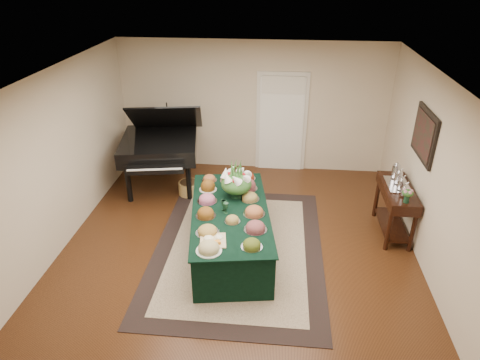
# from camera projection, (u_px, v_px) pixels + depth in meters

# --- Properties ---
(ground) EXTENTS (6.00, 6.00, 0.00)m
(ground) POSITION_uv_depth(u_px,v_px,m) (238.00, 247.00, 6.79)
(ground) COLOR black
(ground) RESTS_ON ground
(area_rug) EXTENTS (2.61, 3.66, 0.01)m
(area_rug) POSITION_uv_depth(u_px,v_px,m) (238.00, 249.00, 6.74)
(area_rug) COLOR black
(area_rug) RESTS_ON ground
(kitchen_doorway) EXTENTS (1.05, 0.07, 2.10)m
(kitchen_doorway) POSITION_uv_depth(u_px,v_px,m) (281.00, 124.00, 8.88)
(kitchen_doorway) COLOR silver
(kitchen_doorway) RESTS_ON ground
(buffet_table) EXTENTS (1.50, 2.57, 0.72)m
(buffet_table) POSITION_uv_depth(u_px,v_px,m) (230.00, 230.00, 6.57)
(buffet_table) COLOR black
(buffet_table) RESTS_ON ground
(food_platters) EXTENTS (1.17, 2.38, 0.14)m
(food_platters) POSITION_uv_depth(u_px,v_px,m) (230.00, 206.00, 6.43)
(food_platters) COLOR silver
(food_platters) RESTS_ON buffet_table
(cutting_board) EXTENTS (0.39, 0.39, 0.10)m
(cutting_board) POSITION_uv_depth(u_px,v_px,m) (213.00, 239.00, 5.69)
(cutting_board) COLOR tan
(cutting_board) RESTS_ON buffet_table
(green_goblets) EXTENTS (0.12, 0.16, 0.18)m
(green_goblets) POSITION_uv_depth(u_px,v_px,m) (225.00, 206.00, 6.33)
(green_goblets) COLOR #14331F
(green_goblets) RESTS_ON buffet_table
(floral_centerpiece) EXTENTS (0.50, 0.50, 0.50)m
(floral_centerpiece) POSITION_uv_depth(u_px,v_px,m) (236.00, 180.00, 6.63)
(floral_centerpiece) COLOR #14331F
(floral_centerpiece) RESTS_ON buffet_table
(grand_piano) EXTENTS (1.72, 1.91, 1.75)m
(grand_piano) POSITION_uv_depth(u_px,v_px,m) (160.00, 145.00, 8.24)
(grand_piano) COLOR black
(grand_piano) RESTS_ON ground
(wicker_basket) EXTENTS (0.41, 0.41, 0.25)m
(wicker_basket) POSITION_uv_depth(u_px,v_px,m) (189.00, 188.00, 8.27)
(wicker_basket) COLOR #A48042
(wicker_basket) RESTS_ON ground
(mahogany_sideboard) EXTENTS (0.45, 1.19, 0.85)m
(mahogany_sideboard) POSITION_uv_depth(u_px,v_px,m) (397.00, 198.00, 6.87)
(mahogany_sideboard) COLOR black
(mahogany_sideboard) RESTS_ON ground
(tea_service) EXTENTS (0.34, 0.74, 0.30)m
(tea_service) POSITION_uv_depth(u_px,v_px,m) (399.00, 180.00, 6.78)
(tea_service) COLOR silver
(tea_service) RESTS_ON mahogany_sideboard
(pink_bouquet) EXTENTS (0.18, 0.18, 0.23)m
(pink_bouquet) POSITION_uv_depth(u_px,v_px,m) (408.00, 193.00, 6.30)
(pink_bouquet) COLOR #14331F
(pink_bouquet) RESTS_ON mahogany_sideboard
(wall_painting) EXTENTS (0.05, 0.95, 0.75)m
(wall_painting) POSITION_uv_depth(u_px,v_px,m) (424.00, 135.00, 6.34)
(wall_painting) COLOR black
(wall_painting) RESTS_ON ground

